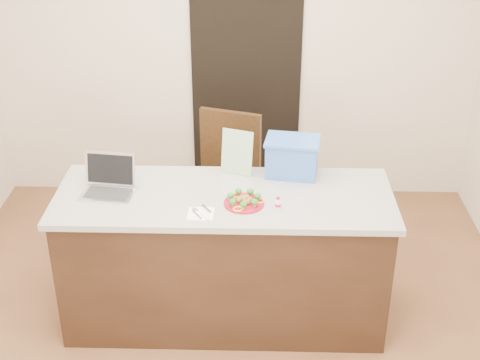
{
  "coord_description": "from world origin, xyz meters",
  "views": [
    {
      "loc": [
        0.19,
        -3.28,
        2.9
      ],
      "look_at": [
        0.1,
        0.2,
        1.05
      ],
      "focal_mm": 50.0,
      "sensor_mm": 36.0,
      "label": 1
    }
  ],
  "objects_px": {
    "yogurt_bottle": "(278,204)",
    "island": "(225,257)",
    "plate": "(244,203)",
    "blue_box": "(292,157)",
    "napkin": "(201,214)",
    "laptop": "(109,182)",
    "chair": "(230,174)"
  },
  "relations": [
    {
      "from": "yogurt_bottle",
      "to": "plate",
      "type": "bearing_deg",
      "value": 168.23
    },
    {
      "from": "laptop",
      "to": "chair",
      "type": "relative_size",
      "value": 0.32
    },
    {
      "from": "laptop",
      "to": "blue_box",
      "type": "distance_m",
      "value": 1.15
    },
    {
      "from": "blue_box",
      "to": "plate",
      "type": "bearing_deg",
      "value": -118.23
    },
    {
      "from": "yogurt_bottle",
      "to": "blue_box",
      "type": "height_order",
      "value": "blue_box"
    },
    {
      "from": "chair",
      "to": "island",
      "type": "bearing_deg",
      "value": -72.19
    },
    {
      "from": "island",
      "to": "napkin",
      "type": "relative_size",
      "value": 13.85
    },
    {
      "from": "laptop",
      "to": "chair",
      "type": "distance_m",
      "value": 1.16
    },
    {
      "from": "plate",
      "to": "blue_box",
      "type": "xyz_separation_m",
      "value": [
        0.3,
        0.4,
        0.11
      ]
    },
    {
      "from": "yogurt_bottle",
      "to": "chair",
      "type": "xyz_separation_m",
      "value": [
        -0.32,
        1.03,
        -0.35
      ]
    },
    {
      "from": "island",
      "to": "blue_box",
      "type": "height_order",
      "value": "blue_box"
    },
    {
      "from": "napkin",
      "to": "chair",
      "type": "relative_size",
      "value": 0.14
    },
    {
      "from": "yogurt_bottle",
      "to": "napkin",
      "type": "bearing_deg",
      "value": -169.91
    },
    {
      "from": "napkin",
      "to": "blue_box",
      "type": "bearing_deg",
      "value": 43.81
    },
    {
      "from": "napkin",
      "to": "laptop",
      "type": "xyz_separation_m",
      "value": [
        -0.58,
        0.27,
        0.06
      ]
    },
    {
      "from": "yogurt_bottle",
      "to": "island",
      "type": "bearing_deg",
      "value": 154.81
    },
    {
      "from": "island",
      "to": "napkin",
      "type": "xyz_separation_m",
      "value": [
        -0.12,
        -0.23,
        0.46
      ]
    },
    {
      "from": "blue_box",
      "to": "chair",
      "type": "xyz_separation_m",
      "value": [
        -0.42,
        0.59,
        -0.44
      ]
    },
    {
      "from": "plate",
      "to": "yogurt_bottle",
      "type": "xyz_separation_m",
      "value": [
        0.2,
        -0.04,
        0.02
      ]
    },
    {
      "from": "yogurt_bottle",
      "to": "blue_box",
      "type": "relative_size",
      "value": 0.2
    },
    {
      "from": "plate",
      "to": "chair",
      "type": "height_order",
      "value": "chair"
    },
    {
      "from": "island",
      "to": "blue_box",
      "type": "distance_m",
      "value": 0.77
    },
    {
      "from": "plate",
      "to": "laptop",
      "type": "height_order",
      "value": "laptop"
    },
    {
      "from": "blue_box",
      "to": "yogurt_bottle",
      "type": "bearing_deg",
      "value": -94.04
    },
    {
      "from": "yogurt_bottle",
      "to": "laptop",
      "type": "height_order",
      "value": "laptop"
    },
    {
      "from": "island",
      "to": "yogurt_bottle",
      "type": "height_order",
      "value": "yogurt_bottle"
    },
    {
      "from": "napkin",
      "to": "laptop",
      "type": "height_order",
      "value": "laptop"
    },
    {
      "from": "napkin",
      "to": "blue_box",
      "type": "distance_m",
      "value": 0.76
    },
    {
      "from": "island",
      "to": "plate",
      "type": "bearing_deg",
      "value": -41.83
    },
    {
      "from": "blue_box",
      "to": "chair",
      "type": "distance_m",
      "value": 0.84
    },
    {
      "from": "blue_box",
      "to": "chair",
      "type": "relative_size",
      "value": 0.35
    },
    {
      "from": "laptop",
      "to": "chair",
      "type": "xyz_separation_m",
      "value": [
        0.7,
        0.84,
        -0.38
      ]
    }
  ]
}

